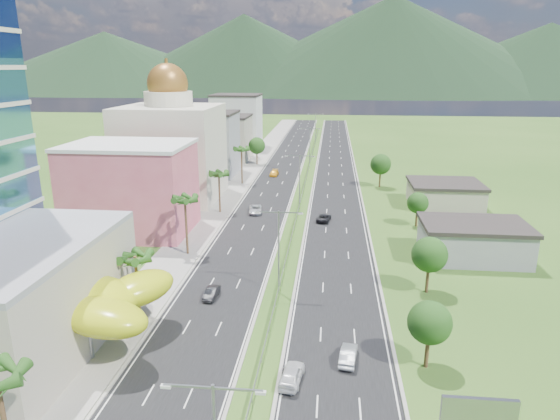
% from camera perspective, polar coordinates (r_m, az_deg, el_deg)
% --- Properties ---
extents(ground, '(500.00, 500.00, 0.00)m').
position_cam_1_polar(ground, '(56.55, -1.25, -13.74)').
color(ground, '#2D5119').
rests_on(ground, ground).
extents(road_left, '(11.00, 260.00, 0.04)m').
position_cam_1_polar(road_left, '(142.10, 0.27, 4.78)').
color(road_left, black).
rests_on(road_left, ground).
extents(road_right, '(11.00, 260.00, 0.04)m').
position_cam_1_polar(road_right, '(141.44, 6.34, 4.62)').
color(road_right, black).
rests_on(road_right, ground).
extents(sidewalk_left, '(7.00, 260.00, 0.12)m').
position_cam_1_polar(sidewalk_left, '(143.32, -3.53, 4.86)').
color(sidewalk_left, gray).
rests_on(sidewalk_left, ground).
extents(median_guardrail, '(0.10, 216.06, 0.76)m').
position_cam_1_polar(median_guardrail, '(123.86, 2.90, 3.33)').
color(median_guardrail, gray).
rests_on(median_guardrail, ground).
extents(streetlight_median_b, '(6.04, 0.25, 11.00)m').
position_cam_1_polar(streetlight_median_b, '(62.72, -0.15, -3.81)').
color(streetlight_median_b, gray).
rests_on(streetlight_median_b, ground).
extents(streetlight_median_c, '(6.04, 0.25, 11.00)m').
position_cam_1_polar(streetlight_median_c, '(101.10, 2.26, 3.94)').
color(streetlight_median_c, gray).
rests_on(streetlight_median_c, ground).
extents(streetlight_median_d, '(6.04, 0.25, 11.00)m').
position_cam_1_polar(streetlight_median_d, '(145.32, 3.44, 7.70)').
color(streetlight_median_d, gray).
rests_on(streetlight_median_d, ground).
extents(streetlight_median_e, '(6.04, 0.25, 11.00)m').
position_cam_1_polar(streetlight_median_e, '(189.91, 4.07, 9.70)').
color(streetlight_median_e, gray).
rests_on(streetlight_median_e, ground).
extents(lime_canopy, '(18.00, 15.00, 7.40)m').
position_cam_1_polar(lime_canopy, '(56.73, -22.59, -9.31)').
color(lime_canopy, '#AFBB12').
rests_on(lime_canopy, ground).
extents(pink_shophouse, '(20.00, 15.00, 15.00)m').
position_cam_1_polar(pink_shophouse, '(89.99, -16.63, 2.22)').
color(pink_shophouse, '#C85266').
rests_on(pink_shophouse, ground).
extents(domed_building, '(20.00, 20.00, 28.70)m').
position_cam_1_polar(domed_building, '(110.40, -12.31, 7.06)').
color(domed_building, beige).
rests_on(domed_building, ground).
extents(midrise_grey, '(16.00, 15.00, 16.00)m').
position_cam_1_polar(midrise_grey, '(134.35, -8.53, 7.39)').
color(midrise_grey, gray).
rests_on(midrise_grey, ground).
extents(midrise_beige, '(16.00, 15.00, 13.00)m').
position_cam_1_polar(midrise_beige, '(155.74, -6.52, 8.11)').
color(midrise_beige, '#AAA28C').
rests_on(midrise_beige, ground).
extents(midrise_white, '(16.00, 15.00, 18.00)m').
position_cam_1_polar(midrise_white, '(177.79, -4.95, 9.96)').
color(midrise_white, silver).
rests_on(midrise_white, ground).
extents(billboard, '(5.20, 0.35, 6.20)m').
position_cam_1_polar(billboard, '(40.23, 21.70, -21.41)').
color(billboard, gray).
rests_on(billboard, ground).
extents(shed_near, '(15.00, 10.00, 5.00)m').
position_cam_1_polar(shed_near, '(80.94, 21.22, -3.46)').
color(shed_near, gray).
rests_on(shed_near, ground).
extents(shed_far, '(14.00, 12.00, 4.40)m').
position_cam_1_polar(shed_far, '(109.42, 18.30, 1.63)').
color(shed_far, '#AAA28C').
rests_on(shed_far, ground).
extents(palm_tree_b, '(3.60, 3.60, 8.10)m').
position_cam_1_polar(palm_tree_b, '(59.00, -16.22, -5.49)').
color(palm_tree_b, '#47301C').
rests_on(palm_tree_b, ground).
extents(palm_tree_c, '(3.60, 3.60, 9.60)m').
position_cam_1_polar(palm_tree_c, '(76.46, -10.81, 0.97)').
color(palm_tree_c, '#47301C').
rests_on(palm_tree_c, ground).
extents(palm_tree_d, '(3.60, 3.60, 8.60)m').
position_cam_1_polar(palm_tree_d, '(98.29, -7.00, 3.95)').
color(palm_tree_d, '#47301C').
rests_on(palm_tree_d, ground).
extents(palm_tree_e, '(3.60, 3.60, 9.40)m').
position_cam_1_polar(palm_tree_e, '(122.20, -4.43, 6.80)').
color(palm_tree_e, '#47301C').
rests_on(palm_tree_e, ground).
extents(leafy_tree_lfar, '(4.90, 4.90, 8.05)m').
position_cam_1_polar(leafy_tree_lfar, '(146.98, -2.67, 7.35)').
color(leafy_tree_lfar, '#47301C').
rests_on(leafy_tree_lfar, ground).
extents(leafy_tree_ra, '(4.20, 4.20, 6.90)m').
position_cam_1_polar(leafy_tree_ra, '(50.45, 16.74, -12.24)').
color(leafy_tree_ra, '#47301C').
rests_on(leafy_tree_ra, ground).
extents(leafy_tree_rb, '(4.55, 4.55, 7.47)m').
position_cam_1_polar(leafy_tree_rb, '(66.07, 16.72, -4.93)').
color(leafy_tree_rb, '#47301C').
rests_on(leafy_tree_rb, ground).
extents(leafy_tree_rc, '(3.85, 3.85, 6.33)m').
position_cam_1_polar(leafy_tree_rc, '(93.09, 15.47, 0.77)').
color(leafy_tree_rc, '#47301C').
rests_on(leafy_tree_rc, ground).
extents(leafy_tree_rd, '(4.90, 4.90, 8.05)m').
position_cam_1_polar(leafy_tree_rd, '(121.30, 11.43, 5.14)').
color(leafy_tree_rd, '#47301C').
rests_on(leafy_tree_rd, ground).
extents(mountain_ridge, '(860.00, 140.00, 90.00)m').
position_cam_1_polar(mountain_ridge, '(502.27, 12.38, 12.65)').
color(mountain_ridge, black).
rests_on(mountain_ridge, ground).
extents(car_dark_left, '(1.57, 3.95, 1.28)m').
position_cam_1_polar(car_dark_left, '(64.17, -7.84, -9.37)').
color(car_dark_left, black).
rests_on(car_dark_left, road_left).
extents(car_silver_mid_left, '(3.15, 5.54, 1.46)m').
position_cam_1_polar(car_silver_mid_left, '(98.75, -2.83, 0.06)').
color(car_silver_mid_left, '#B6BABE').
rests_on(car_silver_mid_left, road_left).
extents(car_yellow_far_left, '(2.11, 4.94, 1.42)m').
position_cam_1_polar(car_yellow_far_left, '(132.49, -0.68, 4.26)').
color(car_yellow_far_left, gold).
rests_on(car_yellow_far_left, road_left).
extents(car_white_near_right, '(2.45, 4.83, 1.58)m').
position_cam_1_polar(car_white_near_right, '(48.42, 1.34, -18.26)').
color(car_white_near_right, white).
rests_on(car_white_near_right, road_right).
extents(car_silver_right, '(2.04, 4.47, 1.42)m').
position_cam_1_polar(car_silver_right, '(51.70, 7.81, -16.07)').
color(car_silver_right, '#B8BCC1').
rests_on(car_silver_right, road_right).
extents(car_dark_far_right, '(2.94, 5.01, 1.31)m').
position_cam_1_polar(car_dark_far_right, '(93.95, 5.04, -0.88)').
color(car_dark_far_right, black).
rests_on(car_dark_far_right, road_right).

